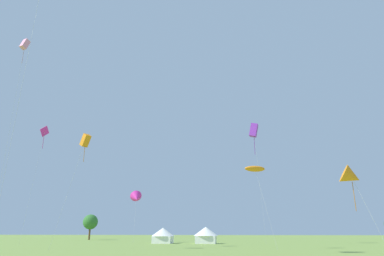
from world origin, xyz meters
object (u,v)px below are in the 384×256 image
kite_pink_box (25,45)px  kite_magenta_delta (136,198)px  kite_magenta_diamond (44,133)px  kite_orange_parafoil (255,169)px  kite_orange_box (85,141)px  kite_orange_delta (352,177)px  kite_purple_box (254,130)px  festival_tent_left (206,234)px  tree_distant_right (90,222)px  festival_tent_center (163,235)px

kite_pink_box → kite_magenta_delta: size_ratio=2.95×
kite_magenta_diamond → kite_orange_parafoil: 38.64m
kite_orange_box → kite_orange_delta: kite_orange_box is taller
kite_purple_box → festival_tent_left: (-9.07, 0.54, -18.18)m
kite_purple_box → tree_distant_right: (-40.19, 23.92, -15.45)m
festival_tent_left → kite_orange_delta: bearing=-65.7°
kite_orange_box → festival_tent_center: size_ratio=3.42×
kite_purple_box → kite_orange_delta: 34.86m
kite_orange_box → festival_tent_center: (5.61, 21.76, -11.44)m
festival_tent_center → festival_tent_left: festival_tent_left is taller
kite_purple_box → kite_orange_box: bearing=-136.3°
kite_purple_box → festival_tent_left: 20.33m
kite_magenta_delta → festival_tent_center: (6.09, -3.37, -6.74)m
kite_magenta_delta → tree_distant_right: bearing=131.2°
kite_purple_box → tree_distant_right: size_ratio=3.43×
kite_magenta_diamond → festival_tent_left: size_ratio=4.73×
festival_tent_left → tree_distant_right: bearing=143.1°
festival_tent_center → festival_tent_left: size_ratio=0.95×
kite_magenta_diamond → kite_purple_box: bearing=9.5°
kite_orange_parafoil → kite_orange_box: 21.67m
kite_pink_box → kite_orange_delta: 45.10m
kite_magenta_diamond → kite_pink_box: bearing=-73.6°
kite_orange_parafoil → festival_tent_left: kite_orange_parafoil is taller
festival_tent_center → tree_distant_right: 33.33m
kite_purple_box → festival_tent_left: kite_purple_box is taller
tree_distant_right → kite_orange_delta: bearing=-50.6°
kite_magenta_diamond → kite_purple_box: size_ratio=0.96×
kite_magenta_diamond → kite_orange_box: kite_magenta_diamond is taller
festival_tent_center → tree_distant_right: (-23.59, 23.38, 2.81)m
kite_purple_box → kite_pink_box: (-32.83, -20.95, 7.72)m
kite_purple_box → tree_distant_right: 49.26m
kite_purple_box → kite_magenta_delta: (-22.69, 3.91, -11.52)m
kite_magenta_diamond → kite_orange_delta: bearing=-30.8°
kite_magenta_diamond → kite_magenta_delta: kite_magenta_diamond is taller
kite_magenta_diamond → tree_distant_right: size_ratio=3.29×
kite_purple_box → tree_distant_right: bearing=149.2°
kite_purple_box → kite_orange_box: (-22.22, -21.22, -6.82)m
kite_orange_box → kite_orange_parafoil: bearing=11.3°
kite_orange_parafoil → tree_distant_right: bearing=133.6°
kite_magenta_diamond → kite_orange_parafoil: bearing=-16.7°
festival_tent_center → kite_magenta_diamond: bearing=-161.8°
kite_orange_parafoil → kite_orange_delta: (6.71, -14.65, -3.39)m
kite_orange_parafoil → kite_orange_box: (-21.00, -4.20, 3.30)m
kite_orange_parafoil → festival_tent_center: (-15.39, 17.56, -8.15)m
tree_distant_right → kite_orange_parafoil: bearing=-46.4°
kite_magenta_delta → festival_tent_left: 15.53m
festival_tent_left → tree_distant_right: tree_distant_right is taller
kite_magenta_diamond → kite_orange_parafoil: kite_magenta_diamond is taller
kite_pink_box → kite_magenta_delta: kite_pink_box is taller
kite_magenta_diamond → festival_tent_center: (20.57, 6.76, -17.25)m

